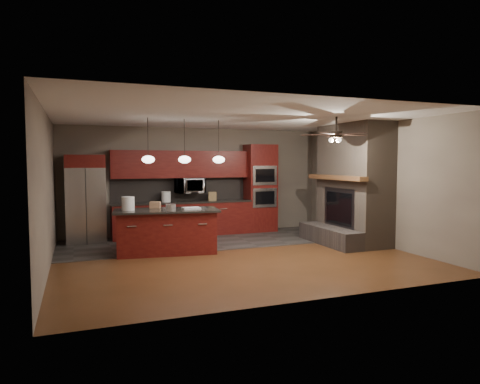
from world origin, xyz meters
name	(u,v)px	position (x,y,z in m)	size (l,w,h in m)	color
ground	(237,256)	(0.00, 0.00, 0.00)	(7.00, 7.00, 0.00)	#5A331B
ceiling	(237,117)	(0.00, 0.00, 2.80)	(7.00, 6.00, 0.02)	white
back_wall	(197,181)	(0.00, 3.00, 1.40)	(7.00, 0.02, 2.80)	gray
right_wall	(379,184)	(3.50, 0.00, 1.40)	(0.02, 6.00, 2.80)	gray
left_wall	(47,192)	(-3.50, 0.00, 1.40)	(0.02, 6.00, 2.80)	gray
slate_tile_patch	(211,240)	(0.00, 1.80, 0.01)	(7.00, 2.40, 0.01)	#383432
fireplace_column	(351,188)	(3.04, 0.40, 1.30)	(1.30, 2.10, 2.80)	brown
back_cabinetry	(182,201)	(-0.48, 2.74, 0.89)	(3.59, 0.64, 2.20)	maroon
oven_tower	(260,188)	(1.70, 2.69, 1.19)	(0.80, 0.63, 2.38)	maroon
microwave	(190,186)	(-0.27, 2.75, 1.30)	(0.73, 0.41, 0.50)	silver
refrigerator	(86,199)	(-2.83, 2.62, 1.04)	(0.89, 0.75, 2.08)	silver
kitchen_island	(167,231)	(-1.27, 0.79, 0.47)	(2.26, 1.26, 0.92)	maroon
white_bucket	(128,204)	(-2.04, 0.91, 1.06)	(0.26, 0.26, 0.28)	white
paint_can	(171,207)	(-1.24, 0.52, 0.99)	(0.20, 0.20, 0.14)	silver
paint_tray	(191,208)	(-0.77, 0.69, 0.94)	(0.36, 0.25, 0.04)	silver
cardboard_box	(155,205)	(-1.45, 1.12, 0.99)	(0.22, 0.16, 0.14)	#956B4D
counter_bucket	(166,197)	(-0.91, 2.70, 1.03)	(0.23, 0.23, 0.27)	white
counter_box	(212,196)	(0.31, 2.65, 1.01)	(0.20, 0.16, 0.23)	olive
pendant_left	(148,159)	(-1.65, 0.70, 1.96)	(0.26, 0.26, 0.92)	black
pendant_center	(185,159)	(-0.90, 0.70, 1.96)	(0.26, 0.26, 0.92)	black
pendant_right	(219,159)	(-0.15, 0.70, 1.96)	(0.26, 0.26, 0.92)	black
ceiling_fan	(336,134)	(1.80, -0.80, 2.46)	(1.27, 1.33, 0.41)	black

